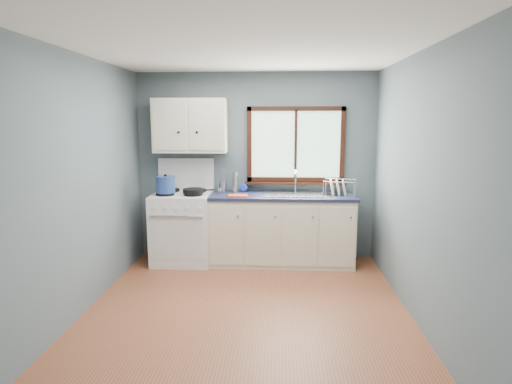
{
  "coord_description": "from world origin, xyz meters",
  "views": [
    {
      "loc": [
        0.31,
        -3.97,
        1.87
      ],
      "look_at": [
        0.05,
        0.9,
        1.05
      ],
      "focal_mm": 30.0,
      "sensor_mm": 36.0,
      "label": 1
    }
  ],
  "objects_px": {
    "gas_range": "(183,226)",
    "sink": "(296,199)",
    "stockpot": "(166,184)",
    "dish_rack": "(339,191)",
    "utensil_crock": "(222,186)",
    "thermos": "(235,183)",
    "skillet": "(194,191)",
    "base_cabinets": "(281,233)"
  },
  "relations": [
    {
      "from": "base_cabinets",
      "to": "dish_rack",
      "type": "xyz_separation_m",
      "value": [
        0.73,
        -0.01,
        0.57
      ]
    },
    {
      "from": "skillet",
      "to": "thermos",
      "type": "height_order",
      "value": "thermos"
    },
    {
      "from": "gas_range",
      "to": "base_cabinets",
      "type": "height_order",
      "value": "gas_range"
    },
    {
      "from": "skillet",
      "to": "dish_rack",
      "type": "bearing_deg",
      "value": -18.02
    },
    {
      "from": "sink",
      "to": "thermos",
      "type": "xyz_separation_m",
      "value": [
        -0.8,
        0.1,
        0.2
      ]
    },
    {
      "from": "gas_range",
      "to": "skillet",
      "type": "distance_m",
      "value": 0.55
    },
    {
      "from": "base_cabinets",
      "to": "utensil_crock",
      "type": "distance_m",
      "value": 1.0
    },
    {
      "from": "gas_range",
      "to": "base_cabinets",
      "type": "bearing_deg",
      "value": 0.82
    },
    {
      "from": "sink",
      "to": "thermos",
      "type": "bearing_deg",
      "value": 172.65
    },
    {
      "from": "gas_range",
      "to": "base_cabinets",
      "type": "relative_size",
      "value": 0.74
    },
    {
      "from": "stockpot",
      "to": "utensil_crock",
      "type": "xyz_separation_m",
      "value": [
        0.68,
        0.32,
        -0.07
      ]
    },
    {
      "from": "utensil_crock",
      "to": "gas_range",
      "type": "bearing_deg",
      "value": -162.17
    },
    {
      "from": "base_cabinets",
      "to": "dish_rack",
      "type": "height_order",
      "value": "dish_rack"
    },
    {
      "from": "base_cabinets",
      "to": "sink",
      "type": "distance_m",
      "value": 0.48
    },
    {
      "from": "utensil_crock",
      "to": "dish_rack",
      "type": "relative_size",
      "value": 0.8
    },
    {
      "from": "base_cabinets",
      "to": "utensil_crock",
      "type": "height_order",
      "value": "utensil_crock"
    },
    {
      "from": "thermos",
      "to": "dish_rack",
      "type": "xyz_separation_m",
      "value": [
        1.35,
        -0.12,
        -0.08
      ]
    },
    {
      "from": "sink",
      "to": "skillet",
      "type": "xyz_separation_m",
      "value": [
        -1.3,
        -0.17,
        0.13
      ]
    },
    {
      "from": "gas_range",
      "to": "base_cabinets",
      "type": "distance_m",
      "value": 1.31
    },
    {
      "from": "skillet",
      "to": "stockpot",
      "type": "height_order",
      "value": "stockpot"
    },
    {
      "from": "thermos",
      "to": "stockpot",
      "type": "bearing_deg",
      "value": -162.14
    },
    {
      "from": "gas_range",
      "to": "sink",
      "type": "xyz_separation_m",
      "value": [
        1.49,
        0.02,
        0.37
      ]
    },
    {
      "from": "sink",
      "to": "thermos",
      "type": "distance_m",
      "value": 0.83
    },
    {
      "from": "sink",
      "to": "gas_range",
      "type": "bearing_deg",
      "value": -179.29
    },
    {
      "from": "skillet",
      "to": "base_cabinets",
      "type": "bearing_deg",
      "value": -14.3
    },
    {
      "from": "skillet",
      "to": "stockpot",
      "type": "xyz_separation_m",
      "value": [
        -0.36,
        -0.01,
        0.08
      ]
    },
    {
      "from": "base_cabinets",
      "to": "stockpot",
      "type": "bearing_deg",
      "value": -173.38
    },
    {
      "from": "sink",
      "to": "skillet",
      "type": "height_order",
      "value": "sink"
    },
    {
      "from": "base_cabinets",
      "to": "sink",
      "type": "bearing_deg",
      "value": -0.13
    },
    {
      "from": "stockpot",
      "to": "dish_rack",
      "type": "xyz_separation_m",
      "value": [
        2.2,
        0.16,
        -0.09
      ]
    },
    {
      "from": "base_cabinets",
      "to": "utensil_crock",
      "type": "bearing_deg",
      "value": 169.58
    },
    {
      "from": "stockpot",
      "to": "dish_rack",
      "type": "bearing_deg",
      "value": 4.08
    },
    {
      "from": "skillet",
      "to": "utensil_crock",
      "type": "xyz_separation_m",
      "value": [
        0.33,
        0.31,
        0.01
      ]
    },
    {
      "from": "sink",
      "to": "utensil_crock",
      "type": "bearing_deg",
      "value": 171.45
    },
    {
      "from": "sink",
      "to": "skillet",
      "type": "distance_m",
      "value": 1.32
    },
    {
      "from": "utensil_crock",
      "to": "stockpot",
      "type": "bearing_deg",
      "value": -155.09
    },
    {
      "from": "base_cabinets",
      "to": "thermos",
      "type": "height_order",
      "value": "thermos"
    },
    {
      "from": "skillet",
      "to": "stockpot",
      "type": "bearing_deg",
      "value": 158.13
    },
    {
      "from": "utensil_crock",
      "to": "base_cabinets",
      "type": "bearing_deg",
      "value": -10.42
    },
    {
      "from": "dish_rack",
      "to": "sink",
      "type": "bearing_deg",
      "value": -168.68
    },
    {
      "from": "skillet",
      "to": "dish_rack",
      "type": "relative_size",
      "value": 0.92
    },
    {
      "from": "sink",
      "to": "utensil_crock",
      "type": "distance_m",
      "value": 0.99
    }
  ]
}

